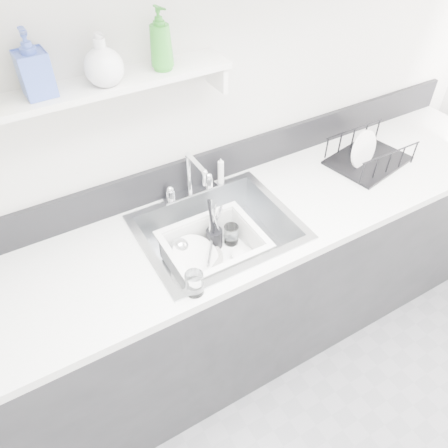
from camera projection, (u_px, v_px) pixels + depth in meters
room_shell at (436, 183)px, 0.78m from camera, size 3.50×3.00×2.60m
counter_run at (219, 296)px, 2.12m from camera, size 3.20×0.62×0.92m
backsplash at (185, 175)px, 1.94m from camera, size 3.20×0.02×0.16m
sink at (218, 243)px, 1.87m from camera, size 0.64×0.52×0.20m
faucet at (190, 185)px, 1.92m from camera, size 0.26×0.18×0.23m
side_sprayer at (221, 171)px, 1.98m from camera, size 0.03×0.03×0.14m
wall_shelf at (88, 91)px, 1.42m from camera, size 1.00×0.16×0.12m
wash_tub at (214, 252)px, 1.83m from camera, size 0.50×0.46×0.15m
plate_stack at (197, 259)px, 1.85m from camera, size 0.25×0.24×0.10m
utensil_cup at (214, 236)px, 1.91m from camera, size 0.07×0.07×0.24m
ladle at (198, 251)px, 1.86m from camera, size 0.32×0.26×0.09m
tumbler_in_tub at (231, 234)px, 1.93m from camera, size 0.09×0.09×0.09m
tumbler_counter at (194, 283)px, 1.53m from camera, size 0.08×0.08×0.09m
dish_rack at (370, 150)px, 2.11m from camera, size 0.42×0.35×0.13m
bowl_small at (242, 256)px, 1.88m from camera, size 0.12×0.12×0.03m
soap_bottle_b at (32, 63)px, 1.29m from camera, size 0.10×0.10×0.20m
soap_bottle_c at (103, 59)px, 1.36m from camera, size 0.16×0.16×0.16m
soap_bottle_d at (160, 39)px, 1.43m from camera, size 0.10×0.10×0.20m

